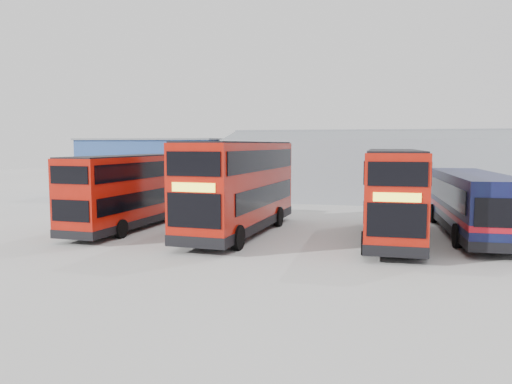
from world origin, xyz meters
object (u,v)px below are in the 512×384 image
office_block (159,167)px  double_decker_right (393,196)px  single_decker_blue (472,205)px  double_decker_centre (240,188)px  maintenance_shed (410,168)px  double_decker_left (127,193)px  panel_van (134,187)px

office_block → double_decker_right: office_block is taller
office_block → double_decker_right: size_ratio=1.19×
office_block → single_decker_blue: 28.33m
double_decker_centre → maintenance_shed: bearing=68.3°
maintenance_shed → double_decker_centre: maintenance_shed is taller
double_decker_left → double_decker_centre: double_decker_centre is taller
double_decker_left → office_block: bearing=-67.0°
single_decker_blue → double_decker_right: bearing=27.7°
double_decker_centre → panel_van: bearing=139.2°
panel_van → single_decker_blue: bearing=-1.3°
office_block → double_decker_left: office_block is taller
single_decker_blue → panel_van: 26.28m
office_block → double_decker_right: bearing=-41.8°
double_decker_right → panel_van: double_decker_right is taller
double_decker_centre → panel_van: size_ratio=2.41×
double_decker_right → double_decker_centre: bearing=179.0°
double_decker_centre → panel_van: (-12.32, 12.80, -1.28)m
maintenance_shed → office_block: bearing=-174.8°
single_decker_blue → maintenance_shed: bearing=-85.3°
double_decker_centre → double_decker_left: bearing=-174.0°
double_decker_left → panel_van: double_decker_left is taller
double_decker_centre → single_decker_blue: bearing=14.7°
double_decker_right → maintenance_shed: bearing=84.4°
maintenance_shed → single_decker_blue: (1.74, -17.44, -1.03)m
single_decker_blue → panel_van: bearing=-25.5°
office_block → double_decker_centre: 21.19m
office_block → maintenance_shed: size_ratio=0.40×
office_block → single_decker_blue: size_ratio=1.05×
panel_van → office_block: bearing=110.8°
maintenance_shed → double_decker_left: maintenance_shed is taller
double_decker_left → double_decker_centre: 6.32m
double_decker_left → double_decker_right: 13.92m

